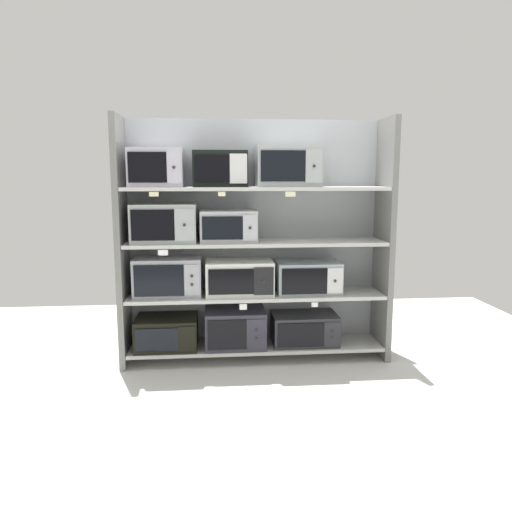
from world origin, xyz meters
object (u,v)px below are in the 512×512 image
object	(u,v)px
microwave_1	(235,327)
microwave_2	(304,328)
microwave_4	(239,277)
microwave_5	(308,277)
microwave_10	(287,166)
microwave_6	(164,223)
microwave_0	(167,332)
microwave_7	(228,226)
microwave_9	(220,169)
microwave_8	(157,168)
microwave_3	(168,277)

from	to	relation	value
microwave_1	microwave_2	bearing A→B (deg)	-0.00
microwave_4	microwave_5	world-z (taller)	microwave_4
microwave_4	microwave_10	world-z (taller)	microwave_10
microwave_6	microwave_0	bearing A→B (deg)	177.56
microwave_4	microwave_7	world-z (taller)	microwave_7
microwave_9	microwave_10	world-z (taller)	microwave_10
microwave_1	microwave_5	distance (m)	0.78
microwave_0	microwave_5	xyz separation A→B (m)	(1.24, -0.00, 0.47)
microwave_6	microwave_10	xyz separation A→B (m)	(1.04, 0.00, 0.47)
microwave_0	microwave_7	world-z (taller)	microwave_7
microwave_1	microwave_2	distance (m)	0.62
microwave_2	microwave_8	distance (m)	1.89
microwave_1	microwave_7	world-z (taller)	microwave_7
microwave_3	microwave_4	xyz separation A→B (m)	(0.61, 0.00, -0.02)
microwave_7	microwave_8	size ratio (longest dim) A/B	1.09
microwave_8	microwave_10	world-z (taller)	microwave_10
microwave_6	microwave_9	size ratio (longest dim) A/B	1.20
microwave_1	microwave_4	distance (m)	0.45
microwave_2	microwave_9	distance (m)	1.58
microwave_0	microwave_10	xyz separation A→B (m)	(1.05, -0.00, 1.42)
microwave_2	microwave_5	world-z (taller)	microwave_5
microwave_0	microwave_7	xyz separation A→B (m)	(0.54, -0.00, 0.92)
microwave_4	microwave_1	bearing A→B (deg)	-179.62
microwave_0	microwave_9	world-z (taller)	microwave_9
microwave_4	microwave_0	bearing A→B (deg)	179.99
microwave_9	microwave_8	bearing A→B (deg)	-179.97
microwave_2	microwave_6	world-z (taller)	microwave_6
microwave_8	microwave_9	size ratio (longest dim) A/B	0.98
microwave_5	microwave_6	xyz separation A→B (m)	(-1.23, 0.00, 0.49)
microwave_8	microwave_10	distance (m)	1.09
microwave_7	microwave_8	xyz separation A→B (m)	(-0.59, -0.00, 0.49)
microwave_2	microwave_5	xyz separation A→B (m)	(0.02, -0.00, 0.47)
microwave_9	microwave_1	bearing A→B (deg)	-0.17
microwave_8	microwave_10	size ratio (longest dim) A/B	0.82
microwave_5	microwave_6	world-z (taller)	microwave_6
microwave_5	microwave_10	xyz separation A→B (m)	(-0.19, 0.00, 0.96)
microwave_0	microwave_5	world-z (taller)	microwave_5
microwave_10	microwave_5	bearing A→B (deg)	-0.10
microwave_8	microwave_10	xyz separation A→B (m)	(1.09, 0.00, 0.01)
microwave_5	microwave_6	distance (m)	1.32
microwave_3	microwave_9	size ratio (longest dim) A/B	1.27
microwave_3	microwave_5	world-z (taller)	microwave_3
microwave_0	microwave_10	size ratio (longest dim) A/B	0.99
microwave_1	microwave_4	bearing A→B (deg)	0.38
microwave_5	microwave_6	size ratio (longest dim) A/B	1.03
microwave_3	microwave_4	world-z (taller)	microwave_3
microwave_1	microwave_0	bearing A→B (deg)	179.97
microwave_3	microwave_0	bearing A→B (deg)	178.87
microwave_1	microwave_10	bearing A→B (deg)	0.03
microwave_0	microwave_7	size ratio (longest dim) A/B	1.11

